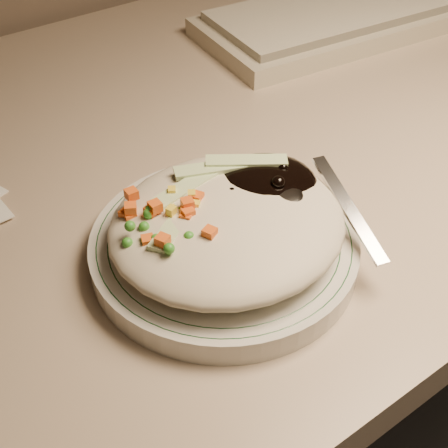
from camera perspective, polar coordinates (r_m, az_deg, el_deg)
desk at (r=0.80m, az=-1.48°, el=-3.44°), size 1.40×0.70×0.74m
plate at (r=0.51m, az=0.00°, el=-2.18°), size 0.22×0.22×0.02m
plate_rim at (r=0.51m, az=0.00°, el=-1.36°), size 0.21×0.21×0.00m
meal at (r=0.49m, az=0.45°, el=0.64°), size 0.21×0.19×0.05m
keyboard at (r=0.94m, az=13.23°, el=18.55°), size 0.51×0.23×0.03m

